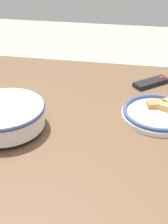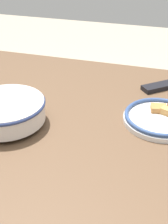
{
  "view_description": "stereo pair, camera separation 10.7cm",
  "coord_description": "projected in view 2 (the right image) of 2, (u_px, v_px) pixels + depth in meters",
  "views": [
    {
      "loc": [
        0.13,
        -0.91,
        1.36
      ],
      "look_at": [
        -0.03,
        -0.01,
        0.81
      ],
      "focal_mm": 50.0,
      "sensor_mm": 36.0,
      "label": 1
    },
    {
      "loc": [
        0.23,
        -0.88,
        1.36
      ],
      "look_at": [
        -0.03,
        -0.01,
        0.81
      ],
      "focal_mm": 50.0,
      "sensor_mm": 36.0,
      "label": 2
    }
  ],
  "objects": [
    {
      "name": "dining_table",
      "position": [
        94.0,
        140.0,
        1.13
      ],
      "size": [
        1.46,
        1.09,
        0.76
      ],
      "color": "brown",
      "rests_on": "ground_plane"
    },
    {
      "name": "noodle_bowl",
      "position": [
        6.0,
        111.0,
        1.06
      ],
      "size": [
        0.27,
        0.27,
        0.09
      ],
      "color": "silver",
      "rests_on": "dining_table"
    },
    {
      "name": "food_plate",
      "position": [
        160.0,
        118.0,
        1.09
      ],
      "size": [
        0.26,
        0.26,
        0.04
      ],
      "color": "white",
      "rests_on": "dining_table"
    },
    {
      "name": "tv_remote",
      "position": [
        160.0,
        86.0,
        1.31
      ],
      "size": [
        0.16,
        0.15,
        0.02
      ],
      "rotation": [
        0.0,
        0.0,
        5.42
      ],
      "color": "black",
      "rests_on": "dining_table"
    }
  ]
}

